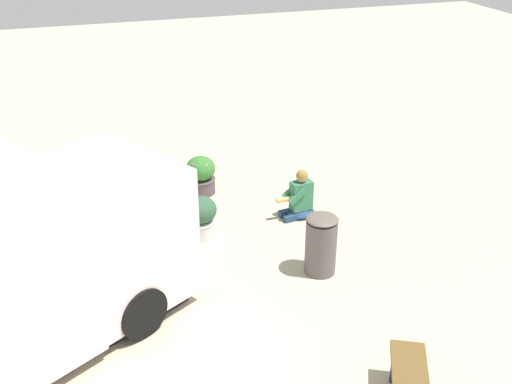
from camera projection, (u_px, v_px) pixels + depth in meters
ground_plane at (92, 315)px, 8.49m from camera, size 40.00×40.00×0.00m
person_customer at (300, 199)px, 10.86m from camera, size 0.51×0.77×0.90m
planter_flowering_near at (201, 216)px, 10.20m from camera, size 0.54×0.54×0.74m
planter_flowering_far at (201, 175)px, 11.67m from camera, size 0.56×0.56×0.75m
trash_bin at (321, 244)px, 9.22m from camera, size 0.49×0.49×0.97m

